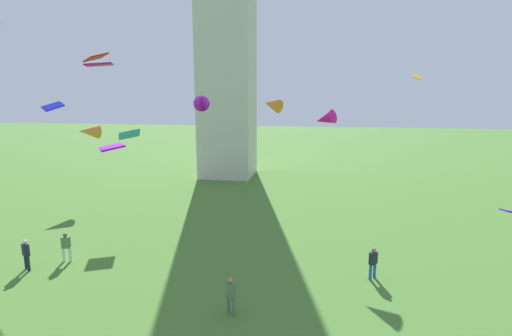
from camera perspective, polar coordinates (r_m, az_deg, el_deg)
person_0 at (r=18.59m, az=-3.74°, el=-18.06°), size 0.53×0.52×1.82m
person_1 at (r=26.41m, az=-26.22°, el=-10.21°), size 0.55×0.35×1.81m
person_2 at (r=22.67m, az=16.89°, el=-13.02°), size 0.51×0.53×1.80m
person_3 at (r=26.29m, az=-30.81°, el=-10.71°), size 0.55×0.48×1.83m
kite_flying_0 at (r=17.46m, az=-20.51°, el=2.92°), size 1.58×1.69×0.27m
kite_flying_1 at (r=33.75m, az=-22.53°, el=14.85°), size 1.68×2.06×0.85m
kite_flying_2 at (r=32.55m, az=-8.07°, el=9.80°), size 1.94×2.52×1.84m
kite_flying_3 at (r=21.60m, az=-22.17°, el=13.96°), size 1.55×1.32×0.19m
kite_flying_4 at (r=23.22m, az=2.35°, el=9.33°), size 1.46×1.32×0.97m
kite_flying_6 at (r=32.58m, az=22.70°, el=12.32°), size 0.93×1.04×0.52m
kite_flying_8 at (r=33.96m, az=-27.77°, el=8.06°), size 1.68×1.64×0.80m
kite_flying_9 at (r=27.85m, az=10.11°, el=7.14°), size 1.90×1.68×1.36m
kite_flying_10 at (r=40.43m, az=-23.45°, el=4.98°), size 2.22×2.43×1.54m
kite_flying_11 at (r=32.61m, az=-18.17°, el=4.72°), size 1.83×1.84×0.95m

